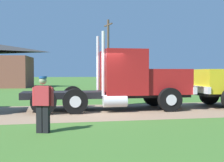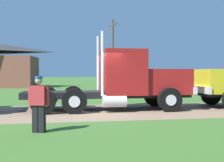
# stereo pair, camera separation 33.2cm
# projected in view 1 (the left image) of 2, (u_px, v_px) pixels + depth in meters

# --- Properties ---
(ground_plane) EXTENTS (200.00, 200.00, 0.00)m
(ground_plane) POSITION_uv_depth(u_px,v_px,m) (92.00, 112.00, 12.41)
(ground_plane) COLOR #406B29
(dirt_track) EXTENTS (120.00, 5.18, 0.01)m
(dirt_track) POSITION_uv_depth(u_px,v_px,m) (92.00, 112.00, 12.41)
(dirt_track) COLOR #8F7258
(dirt_track) RESTS_ON ground_plane
(truck_foreground_white) EXTENTS (7.63, 2.68, 3.42)m
(truck_foreground_white) POSITION_uv_depth(u_px,v_px,m) (128.00, 81.00, 13.17)
(truck_foreground_white) COLOR black
(truck_foreground_white) RESTS_ON ground_plane
(visitor_walking_mid) EXTENTS (0.59, 0.37, 1.58)m
(visitor_walking_mid) POSITION_uv_depth(u_px,v_px,m) (43.00, 102.00, 8.03)
(visitor_walking_mid) COLOR #B22D33
(visitor_walking_mid) RESTS_ON ground_plane
(utility_pole_near) EXTENTS (0.61, 2.18, 7.84)m
(utility_pole_near) POSITION_uv_depth(u_px,v_px,m) (108.00, 51.00, 33.52)
(utility_pole_near) COLOR brown
(utility_pole_near) RESTS_ON ground_plane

